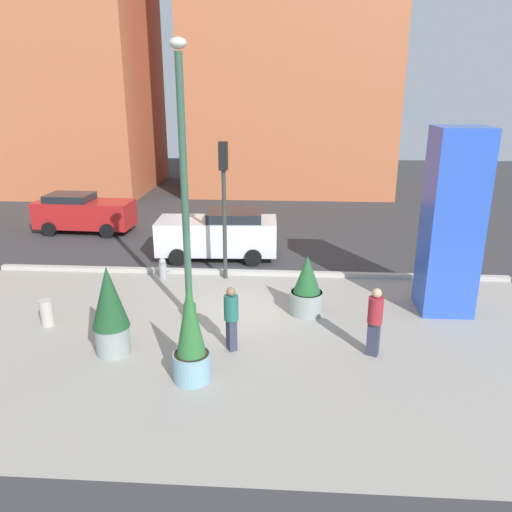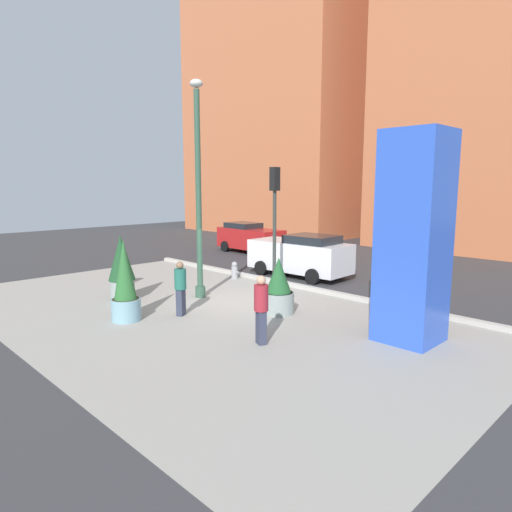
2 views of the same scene
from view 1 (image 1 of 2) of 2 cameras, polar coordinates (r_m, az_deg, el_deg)
The scene contains 15 objects.
ground_plane at distance 18.94m, azimuth -0.65°, elevation -1.19°, with size 60.00×60.00×0.00m, color #38383A.
plaza_pavement at distance 13.45m, azimuth -2.65°, elevation -9.72°, with size 18.00×10.00×0.02m, color #9E998E.
curb_strip at distance 18.08m, azimuth -0.87°, elevation -1.88°, with size 18.00×0.24×0.16m, color #B7B2A8.
lamp_post at distance 13.88m, azimuth -7.98°, elevation 7.07°, with size 0.44×0.44×7.49m.
art_pillar_blue at distance 15.52m, azimuth 21.00°, elevation 3.47°, with size 1.46×1.46×5.33m, color blue.
potted_plant_mid_plaza at distance 12.96m, azimuth -15.98°, elevation -5.78°, with size 0.91×0.91×2.30m.
potted_plant_near_right at distance 14.87m, azimuth 5.69°, elevation -3.60°, with size 0.99×0.99×1.78m.
potted_plant_near_left at distance 11.51m, azimuth -7.29°, elevation -8.98°, with size 0.86×0.86×2.44m.
fire_hydrant at distance 17.92m, azimuth -10.36°, elevation -1.39°, with size 0.36×0.26×0.75m.
concrete_bollard at distance 15.37m, azimuth -22.29°, elevation -5.90°, with size 0.36×0.36×0.75m, color #B2ADA3.
traffic_light_corner at distance 16.97m, azimuth -3.61°, elevation 7.45°, with size 0.28×0.42×4.67m.
car_intersection at distance 24.59m, azimuth -18.67°, elevation 4.61°, with size 4.40×2.09×1.75m.
car_passing_lane at distance 19.70m, azimuth -4.17°, elevation 2.47°, with size 4.62×2.24×1.87m.
pedestrian_by_curb at distance 12.74m, azimuth -2.78°, elevation -6.65°, with size 0.49×0.49×1.70m.
pedestrian_crossing at distance 12.79m, azimuth 13.12°, elevation -6.80°, with size 0.47×0.47×1.78m.
Camera 1 is at (1.40, -13.80, 6.31)m, focal length 35.86 mm.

